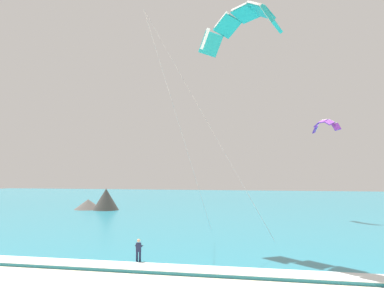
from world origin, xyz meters
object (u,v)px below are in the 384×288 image
object	(u,v)px
surfboard	(138,264)
kite_distant	(324,125)
kitesurfer	(139,250)
kite_primary	(241,23)

from	to	relation	value
surfboard	kite_distant	distance (m)	35.82
surfboard	kitesurfer	distance (m)	0.91
surfboard	kite_primary	size ratio (longest dim) A/B	0.08
kite_distant	kitesurfer	bearing A→B (deg)	-116.07
kite_primary	kite_distant	xyz separation A→B (m)	(8.48, 23.27, -6.01)
kite_primary	surfboard	bearing A→B (deg)	-132.24
surfboard	kite_primary	distance (m)	20.67
kitesurfer	kite_primary	world-z (taller)	kite_primary
surfboard	kitesurfer	size ratio (longest dim) A/B	0.87
kitesurfer	surfboard	bearing A→B (deg)	-76.47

